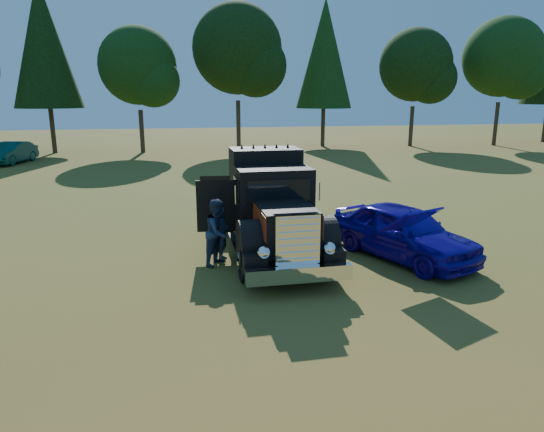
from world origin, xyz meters
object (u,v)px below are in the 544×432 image
Objects in this scene: spectator_near at (222,234)px; spectator_far at (218,232)px; hotrod_coupe at (403,232)px; distant_teal_car at (12,153)px; diamond_t_truck at (271,211)px.

spectator_far reaches higher than spectator_near.
spectator_far is (-5.19, 0.51, 0.14)m from hotrod_coupe.
spectator_near reaches higher than distant_teal_car.
distant_teal_car is at bearing 41.49° from spectator_near.
diamond_t_truck is 1.77m from spectator_far.
diamond_t_truck reaches higher than spectator_far.
spectator_far is at bearing -49.51° from distant_teal_car.
hotrod_coupe reaches higher than spectator_far.
spectator_near is at bearing 170.74° from hotrod_coupe.
diamond_t_truck reaches higher than spectator_near.
spectator_near is at bearing -165.56° from diamond_t_truck.
diamond_t_truck is at bearing -45.75° from distant_teal_car.
distant_teal_car is (-17.17, 23.91, -0.05)m from hotrod_coupe.
distant_teal_car is at bearing 120.87° from diamond_t_truck.
hotrod_coupe is 3.17× the size of spectator_near.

